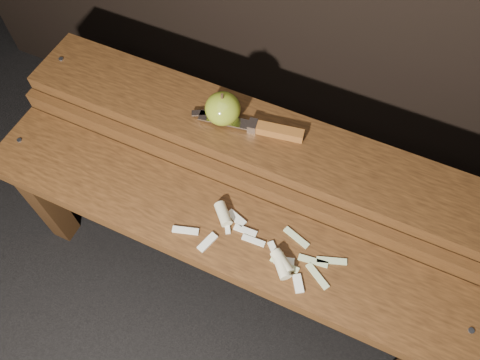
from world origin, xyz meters
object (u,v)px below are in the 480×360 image
at_px(bench_front_tier, 219,241).
at_px(bench_rear_tier, 258,154).
at_px(knife, 265,129).
at_px(apple, 223,109).

height_order(bench_front_tier, bench_rear_tier, bench_rear_tier).
bearing_deg(knife, bench_rear_tier, -132.65).
height_order(bench_front_tier, apple, apple).
bearing_deg(apple, bench_rear_tier, -2.62).
xyz_separation_m(bench_front_tier, bench_rear_tier, (0.00, 0.23, 0.06)).
relative_size(bench_front_tier, knife, 4.44).
bearing_deg(bench_rear_tier, bench_front_tier, -90.00).
xyz_separation_m(apple, knife, (0.10, 0.01, -0.03)).
bearing_deg(knife, apple, -176.14).
height_order(bench_front_tier, knife, knife).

